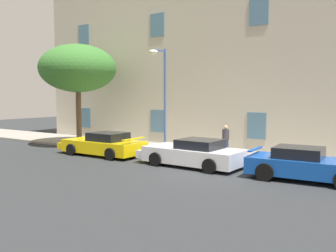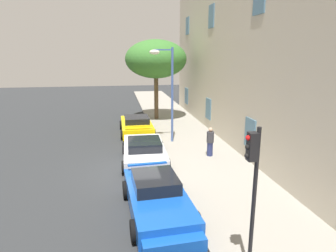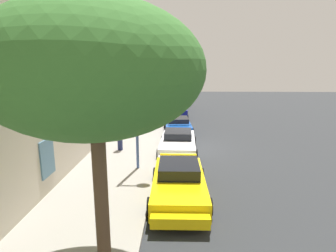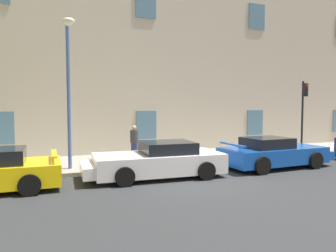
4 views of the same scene
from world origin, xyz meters
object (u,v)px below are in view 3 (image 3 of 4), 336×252
Objects in this scene: hatchback_parked at (178,103)px; traffic_light at (158,94)px; street_lamp at (145,89)px; sportscar_red_lead at (179,184)px; tree_near_kerb at (94,71)px; pedestrian_admiring at (120,137)px; hatchback_distant at (179,111)px; sportscar_yellow_flank at (178,144)px; sportscar_white_middle at (178,125)px.

traffic_light is (-8.51, 1.90, 1.82)m from hatchback_parked.
sportscar_red_lead is at bearing -150.72° from street_lamp.
sportscar_red_lead is 0.78× the size of tree_near_kerb.
pedestrian_admiring is at bearing 9.14° from tree_near_kerb.
hatchback_distant is 11.95m from pedestrian_admiring.
hatchback_parked is 2.52× the size of pedestrian_admiring.
sportscar_yellow_flank is 4.78m from street_lamp.
traffic_light reaches higher than sportscar_red_lead.
sportscar_red_lead is 11.18m from sportscar_white_middle.
traffic_light is at bearing 29.42° from sportscar_white_middle.
hatchback_parked is at bearing -4.42° from tree_near_kerb.
traffic_light is 0.65× the size of street_lamp.
hatchback_parked reaches higher than sportscar_white_middle.
sportscar_white_middle is 1.27× the size of hatchback_parked.
pedestrian_admiring reaches higher than sportscar_yellow_flank.
sportscar_white_middle is at bearing -11.04° from street_lamp.
sportscar_yellow_flank is 3.30× the size of pedestrian_admiring.
sportscar_white_middle is 1.25× the size of hatchback_distant.
pedestrian_admiring is at bearing 162.15° from hatchback_distant.
sportscar_white_middle is 6.37m from pedestrian_admiring.
sportscar_white_middle is 1.34× the size of traffic_light.
pedestrian_admiring is (-11.37, 3.66, 0.15)m from hatchback_distant.
hatchback_distant reaches higher than sportscar_white_middle.
hatchback_distant is 14.84m from street_lamp.
street_lamp reaches higher than hatchback_parked.
street_lamp is at bearing 29.28° from sportscar_red_lead.
traffic_light reaches higher than sportscar_yellow_flank.
tree_near_kerb is at bearing 153.48° from sportscar_red_lead.
sportscar_red_lead is 17.27m from hatchback_distant.
tree_near_kerb reaches higher than street_lamp.
tree_near_kerb is at bearing 172.62° from sportscar_white_middle.
hatchback_distant is 0.70× the size of street_lamp.
hatchback_distant is 21.74m from tree_near_kerb.
hatchback_parked is at bearing 0.09° from hatchback_distant.
tree_near_kerb reaches higher than hatchback_parked.
sportscar_red_lead is 1.02× the size of sportscar_white_middle.
pedestrian_admiring reaches higher than sportscar_red_lead.
sportscar_yellow_flank is at bearing -11.35° from tree_near_kerb.
sportscar_red_lead is 0.99× the size of sportscar_yellow_flank.
pedestrian_admiring is (2.99, 1.92, -3.16)m from street_lamp.
hatchback_parked is 8.91m from traffic_light.
street_lamp reaches higher than pedestrian_admiring.
sportscar_red_lead is 0.89× the size of street_lamp.
hatchback_parked is at bearing -0.56° from sportscar_white_middle.
tree_near_kerb is 18.44m from traffic_light.
hatchback_distant is at bearing -6.90° from street_lamp.
hatchback_parked reaches higher than sportscar_red_lead.
sportscar_white_middle is 9.13m from street_lamp.
hatchback_parked reaches higher than hatchback_distant.
sportscar_white_middle is 6.09m from hatchback_distant.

